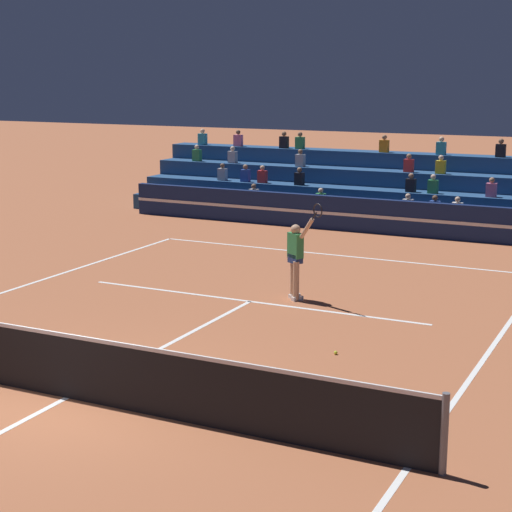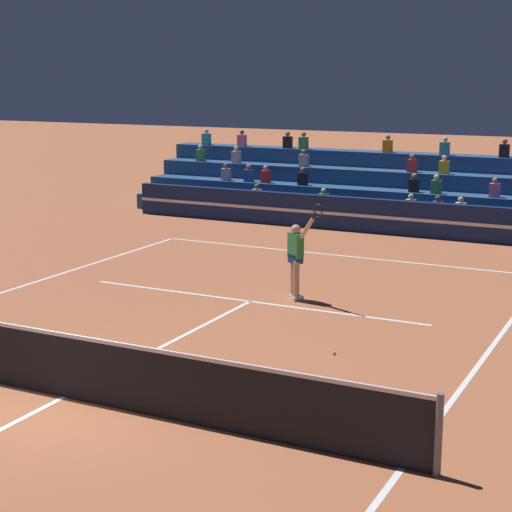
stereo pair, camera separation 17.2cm
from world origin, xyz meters
name	(u,v)px [view 2 (the right image)]	position (x,y,z in m)	size (l,w,h in m)	color
ground_plane	(64,397)	(0.00, 0.00, 0.00)	(120.00, 120.00, 0.00)	#AD603D
court_lines	(64,397)	(0.00, 0.00, 0.00)	(11.10, 23.90, 0.01)	white
tennis_net	(63,364)	(0.00, 0.00, 0.54)	(12.00, 0.10, 1.10)	slate
sponsor_banner_wall	(382,217)	(0.00, 15.59, 0.55)	(18.00, 0.26, 1.10)	navy
bleacher_stand	(412,195)	(0.00, 18.76, 0.83)	(19.74, 3.80, 2.83)	navy
tennis_player	(296,257)	(0.84, 7.04, 0.98)	(1.13, 0.76, 2.35)	tan
tennis_ball	(334,353)	(3.03, 3.84, 0.03)	(0.07, 0.07, 0.07)	#C6DB33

